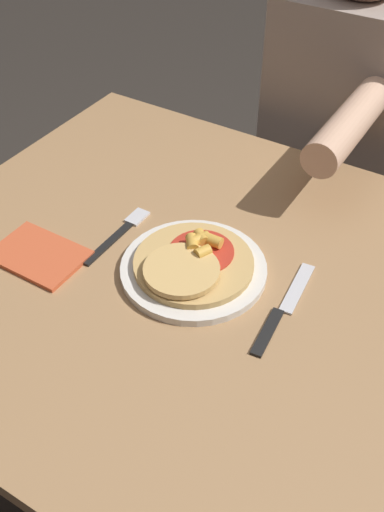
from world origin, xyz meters
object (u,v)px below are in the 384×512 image
at_px(fork, 121,232).
at_px(dining_table, 198,323).
at_px(plate, 192,271).
at_px(person_diner, 335,140).
at_px(pizza, 191,264).
at_px(knife, 283,309).

bearing_deg(fork, dining_table, -5.70).
height_order(plate, person_diner, person_diner).
height_order(pizza, knife, pizza).
xyz_separation_m(plate, person_diner, (0.01, 0.65, -0.08)).
bearing_deg(pizza, fork, 171.50).
xyz_separation_m(plate, pizza, (-0.00, -0.00, 0.02)).
bearing_deg(fork, knife, -3.04).
height_order(dining_table, fork, fork).
bearing_deg(knife, fork, 176.96).
xyz_separation_m(dining_table, pizza, (-0.01, -0.01, 0.15)).
xyz_separation_m(fork, person_diner, (0.18, 0.63, -0.08)).
bearing_deg(dining_table, plate, -152.97).
bearing_deg(fork, plate, -7.74).
bearing_deg(person_diner, pizza, -90.91).
bearing_deg(plate, knife, 1.69).
relative_size(fork, person_diner, 0.14).
bearing_deg(dining_table, knife, -0.03).
height_order(pizza, fork, pizza).
bearing_deg(person_diner, knife, -76.50).
height_order(dining_table, knife, knife).
relative_size(plate, knife, 1.11).
relative_size(plate, pizza, 1.22).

